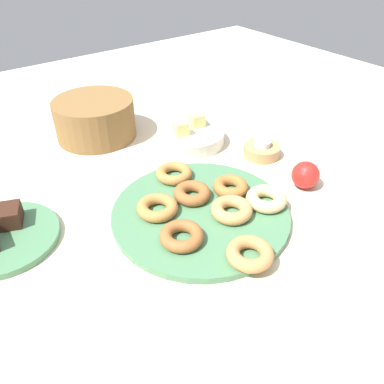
{
  "coord_description": "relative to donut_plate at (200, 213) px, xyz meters",
  "views": [
    {
      "loc": [
        -0.39,
        -0.49,
        0.53
      ],
      "look_at": [
        0.0,
        0.03,
        0.05
      ],
      "focal_mm": 35.75,
      "sensor_mm": 36.0,
      "label": 1
    }
  ],
  "objects": [
    {
      "name": "tealight",
      "position": [
        0.28,
        0.1,
        0.03
      ],
      "size": [
        0.04,
        0.04,
        0.01
      ],
      "primitive_type": "cylinder",
      "color": "silver",
      "rests_on": "candle_holder"
    },
    {
      "name": "apple",
      "position": [
        0.26,
        -0.06,
        0.02
      ],
      "size": [
        0.06,
        0.06,
        0.06
      ],
      "primitive_type": "sphere",
      "color": "red",
      "rests_on": "ground_plane"
    },
    {
      "name": "melon_chunk_left",
      "position": [
        0.14,
        0.27,
        0.05
      ],
      "size": [
        0.04,
        0.04,
        0.04
      ],
      "primitive_type": "cube",
      "rotation": [
        0.0,
        0.0,
        -0.28
      ],
      "color": "#DBD67A",
      "rests_on": "fruit_bowl"
    },
    {
      "name": "cake_plate",
      "position": [
        -0.36,
        0.17,
        -0.0
      ],
      "size": [
        0.22,
        0.22,
        0.01
      ],
      "primitive_type": "cylinder",
      "color": "#4C7F56",
      "rests_on": "ground_plane"
    },
    {
      "name": "donut_3",
      "position": [
        0.01,
        0.05,
        0.02
      ],
      "size": [
        0.09,
        0.09,
        0.03
      ],
      "primitive_type": "torus",
      "rotation": [
        0.0,
        0.0,
        1.71
      ],
      "color": "#995B2D",
      "rests_on": "donut_plate"
    },
    {
      "name": "donut_2",
      "position": [
        -0.01,
        -0.16,
        0.02
      ],
      "size": [
        0.12,
        0.12,
        0.03
      ],
      "primitive_type": "torus",
      "rotation": [
        0.0,
        0.0,
        2.67
      ],
      "color": "#C6844C",
      "rests_on": "donut_plate"
    },
    {
      "name": "donut_4",
      "position": [
        0.03,
        0.13,
        0.02
      ],
      "size": [
        0.11,
        0.11,
        0.02
      ],
      "primitive_type": "torus",
      "rotation": [
        0.0,
        0.0,
        2.0
      ],
      "color": "#BC7A3D",
      "rests_on": "donut_plate"
    },
    {
      "name": "donut_1",
      "position": [
        0.04,
        -0.05,
        0.02
      ],
      "size": [
        0.11,
        0.11,
        0.03
      ],
      "primitive_type": "torus",
      "rotation": [
        0.0,
        0.0,
        3.39
      ],
      "color": "tan",
      "rests_on": "donut_plate"
    },
    {
      "name": "fruit_bowl",
      "position": [
        0.17,
        0.27,
        0.01
      ],
      "size": [
        0.19,
        0.19,
        0.04
      ],
      "primitive_type": "cylinder",
      "color": "silver",
      "rests_on": "ground_plane"
    },
    {
      "name": "candle_holder",
      "position": [
        0.28,
        0.1,
        0.01
      ],
      "size": [
        0.09,
        0.09,
        0.03
      ],
      "primitive_type": "cylinder",
      "color": "tan",
      "rests_on": "ground_plane"
    },
    {
      "name": "donut_5",
      "position": [
        -0.08,
        0.05,
        0.02
      ],
      "size": [
        0.1,
        0.1,
        0.02
      ],
      "primitive_type": "torus",
      "rotation": [
        0.0,
        0.0,
        1.36
      ],
      "color": "#BC7A3D",
      "rests_on": "donut_plate"
    },
    {
      "name": "brownie_far",
      "position": [
        -0.33,
        0.2,
        0.03
      ],
      "size": [
        0.06,
        0.07,
        0.04
      ],
      "primitive_type": "cube",
      "rotation": [
        0.0,
        0.0,
        -0.38
      ],
      "color": "#381E14",
      "rests_on": "cake_plate"
    },
    {
      "name": "donut_7",
      "position": [
        0.13,
        -0.07,
        0.02
      ],
      "size": [
        0.1,
        0.1,
        0.03
      ],
      "primitive_type": "torus",
      "rotation": [
        0.0,
        0.0,
        6.05
      ],
      "color": "#EABC84",
      "rests_on": "donut_plate"
    },
    {
      "name": "donut_6",
      "position": [
        -0.09,
        -0.05,
        0.02
      ],
      "size": [
        0.12,
        0.12,
        0.02
      ],
      "primitive_type": "torus",
      "rotation": [
        0.0,
        0.0,
        4.23
      ],
      "color": "#995B2D",
      "rests_on": "donut_plate"
    },
    {
      "name": "ground_plane",
      "position": [
        0.0,
        0.0,
        -0.01
      ],
      "size": [
        2.4,
        2.4,
        0.0
      ],
      "primitive_type": "plane",
      "color": "beige"
    },
    {
      "name": "donut_plate",
      "position": [
        0.0,
        0.0,
        0.0
      ],
      "size": [
        0.38,
        0.38,
        0.02
      ],
      "primitive_type": "cylinder",
      "color": "#4C7F56",
      "rests_on": "ground_plane"
    },
    {
      "name": "basket",
      "position": [
        -0.02,
        0.46,
        0.05
      ],
      "size": [
        0.3,
        0.3,
        0.11
      ],
      "primitive_type": "cylinder",
      "rotation": [
        0.0,
        0.0,
        2.61
      ],
      "color": "brown",
      "rests_on": "ground_plane"
    },
    {
      "name": "donut_0",
      "position": [
        0.1,
        0.01,
        0.02
      ],
      "size": [
        0.1,
        0.1,
        0.03
      ],
      "primitive_type": "torus",
      "rotation": [
        0.0,
        0.0,
        4.41
      ],
      "color": "#AD6B33",
      "rests_on": "donut_plate"
    },
    {
      "name": "melon_chunk_right",
      "position": [
        0.21,
        0.28,
        0.05
      ],
      "size": [
        0.04,
        0.04,
        0.04
      ],
      "primitive_type": "cube",
      "rotation": [
        0.0,
        0.0,
        -0.19
      ],
      "color": "#DBD67A",
      "rests_on": "fruit_bowl"
    }
  ]
}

